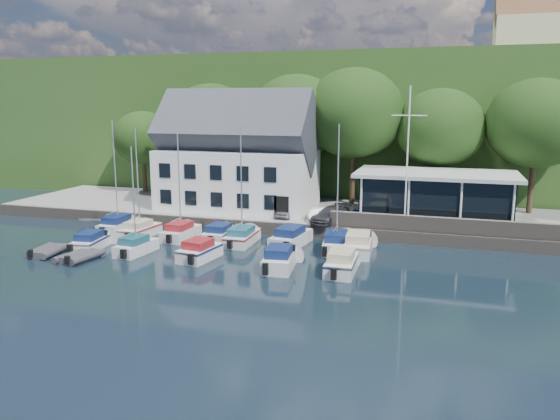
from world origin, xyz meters
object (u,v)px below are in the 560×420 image
(car_white, at_px, (318,213))
(dinghy_0, at_px, (47,250))
(club_pavilion, at_px, (435,196))
(dinghy_1, at_px, (79,255))
(harbor_building, at_px, (238,162))
(boat_r2_2, at_px, (200,249))
(car_blue, at_px, (359,215))
(boat_r1_7, at_px, (359,242))
(flagpole, at_px, (407,159))
(boat_r1_4, at_px, (241,191))
(boat_r1_6, at_px, (338,192))
(boat_r2_0, at_px, (92,240))
(boat_r1_3, at_px, (220,232))
(boat_r1_1, at_px, (138,186))
(boat_r1_5, at_px, (291,236))
(car_dgrey, at_px, (331,215))
(boat_r1_2, at_px, (179,186))
(boat_r2_4, at_px, (342,261))
(boat_r2_3, at_px, (280,257))
(boat_r2_1, at_px, (134,198))
(boat_r1_0, at_px, (115,179))
(car_silver, at_px, (288,211))

(car_white, relative_size, dinghy_0, 1.05)
(club_pavilion, xyz_separation_m, dinghy_1, (-23.36, -16.26, -2.67))
(harbor_building, bearing_deg, boat_r2_2, -79.73)
(car_blue, relative_size, boat_r1_7, 0.54)
(flagpole, xyz_separation_m, boat_r1_4, (-12.02, -4.55, -2.42))
(boat_r1_6, bearing_deg, harbor_building, 133.71)
(harbor_building, bearing_deg, boat_r2_0, -115.19)
(boat_r1_3, bearing_deg, boat_r2_0, -147.70)
(boat_r1_1, bearing_deg, boat_r1_5, 8.99)
(harbor_building, bearing_deg, boat_r1_7, -35.05)
(boat_r2_0, height_order, dinghy_0, boat_r2_0)
(car_dgrey, height_order, boat_r1_3, car_dgrey)
(car_blue, relative_size, boat_r1_1, 0.43)
(boat_r1_2, bearing_deg, boat_r1_5, 6.11)
(car_dgrey, height_order, boat_r1_2, boat_r1_2)
(boat_r2_2, bearing_deg, dinghy_1, -153.28)
(car_white, distance_m, boat_r2_4, 11.54)
(boat_r2_2, distance_m, boat_r2_3, 6.01)
(harbor_building, distance_m, dinghy_1, 18.28)
(boat_r1_7, height_order, dinghy_0, boat_r1_7)
(harbor_building, bearing_deg, club_pavilion, -1.59)
(boat_r2_3, bearing_deg, boat_r2_2, 169.66)
(club_pavilion, relative_size, boat_r1_2, 1.54)
(boat_r2_1, bearing_deg, boat_r1_0, 138.70)
(boat_r1_1, distance_m, boat_r1_5, 13.14)
(boat_r1_2, height_order, boat_r2_1, boat_r1_2)
(car_silver, bearing_deg, boat_r1_5, -63.38)
(car_silver, distance_m, boat_r1_7, 9.49)
(boat_r2_0, bearing_deg, boat_r1_2, 34.61)
(car_silver, xyz_separation_m, car_white, (2.79, -0.40, -0.02))
(car_blue, bearing_deg, boat_r2_3, -99.74)
(club_pavilion, height_order, boat_r2_4, club_pavilion)
(car_dgrey, bearing_deg, boat_r1_5, -95.11)
(boat_r1_3, xyz_separation_m, boat_r1_6, (9.43, -0.11, 3.73))
(boat_r1_0, height_order, boat_r1_2, boat_r1_0)
(car_white, bearing_deg, boat_r2_0, -148.06)
(boat_r2_3, bearing_deg, boat_r1_3, 132.89)
(boat_r1_2, distance_m, boat_r2_1, 5.00)
(boat_r1_0, height_order, boat_r1_7, boat_r1_0)
(boat_r1_3, bearing_deg, car_dgrey, 32.46)
(car_blue, distance_m, boat_r1_0, 20.56)
(boat_r1_3, relative_size, boat_r2_4, 0.92)
(car_dgrey, relative_size, boat_r1_5, 0.67)
(car_blue, bearing_deg, car_silver, -174.95)
(car_white, bearing_deg, boat_r2_4, -72.12)
(harbor_building, distance_m, boat_r1_7, 16.44)
(boat_r1_7, bearing_deg, dinghy_0, -165.83)
(boat_r1_6, distance_m, boat_r2_2, 10.80)
(car_white, bearing_deg, boat_r1_3, -143.92)
(club_pavilion, height_order, boat_r1_0, boat_r1_0)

